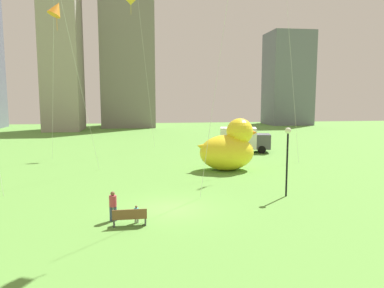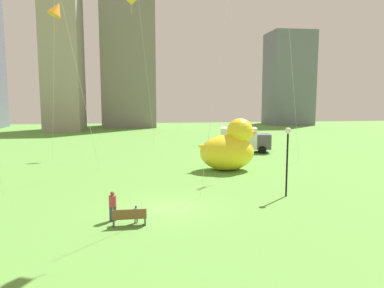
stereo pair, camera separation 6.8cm
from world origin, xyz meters
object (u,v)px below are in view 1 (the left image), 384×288
(person_adult, at_px, (113,205))
(giant_inflatable_duck, at_px, (229,148))
(person_child, at_px, (136,213))
(kite_orange, at_px, (56,9))
(lamppost, at_px, (288,148))
(park_bench, at_px, (130,217))
(kite_yellow, at_px, (133,9))
(box_truck, at_px, (244,140))

(person_adult, distance_m, giant_inflatable_duck, 15.49)
(person_child, bearing_deg, kite_orange, 114.75)
(giant_inflatable_duck, height_order, kite_orange, kite_orange)
(person_child, distance_m, kite_orange, 19.78)
(lamppost, height_order, kite_orange, kite_orange)
(park_bench, xyz_separation_m, giant_inflatable_duck, (8.29, 13.39, 1.47))
(kite_yellow, bearing_deg, box_truck, -18.48)
(person_adult, relative_size, lamppost, 0.35)
(lamppost, bearing_deg, park_bench, -156.41)
(person_child, height_order, kite_yellow, kite_yellow)
(person_adult, xyz_separation_m, kite_orange, (-5.05, 13.09, 12.57))
(park_bench, bearing_deg, kite_orange, 112.90)
(person_child, bearing_deg, person_adult, 157.65)
(person_adult, xyz_separation_m, box_truck, (13.37, 22.64, 0.57))
(giant_inflatable_duck, height_order, box_truck, giant_inflatable_duck)
(kite_yellow, bearing_deg, person_adult, -91.75)
(park_bench, relative_size, box_truck, 0.28)
(giant_inflatable_duck, bearing_deg, person_adult, -126.39)
(person_child, xyz_separation_m, lamppost, (9.62, 3.89, 2.70))
(person_adult, xyz_separation_m, lamppost, (10.83, 3.39, 2.34))
(person_child, bearing_deg, giant_inflatable_duck, 58.41)
(giant_inflatable_duck, height_order, kite_yellow, kite_yellow)
(person_child, relative_size, lamppost, 0.20)
(person_child, height_order, giant_inflatable_duck, giant_inflatable_duck)
(park_bench, height_order, lamppost, lamppost)
(kite_yellow, bearing_deg, giant_inflatable_duck, -59.90)
(person_child, relative_size, box_truck, 0.15)
(park_bench, relative_size, lamppost, 0.38)
(kite_yellow, bearing_deg, kite_orange, -113.15)
(person_adult, distance_m, kite_yellow, 31.13)
(lamppost, distance_m, box_truck, 19.49)
(giant_inflatable_duck, relative_size, kite_orange, 0.39)
(person_child, bearing_deg, park_bench, -125.93)
(park_bench, distance_m, box_truck, 26.71)
(park_bench, xyz_separation_m, kite_yellow, (-0.06, 27.79, 16.15))
(kite_orange, bearing_deg, person_adult, -68.89)
(box_truck, relative_size, kite_orange, 0.43)
(person_adult, distance_m, person_child, 1.36)
(person_adult, height_order, kite_yellow, kite_yellow)
(lamppost, xyz_separation_m, kite_orange, (-15.89, 9.70, 10.23))
(box_truck, xyz_separation_m, kite_yellow, (-12.55, 4.20, 15.19))
(park_bench, distance_m, kite_yellow, 32.14)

